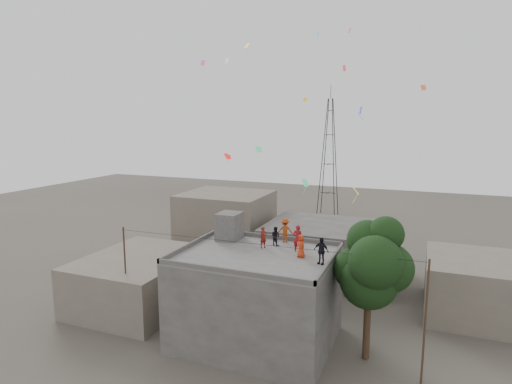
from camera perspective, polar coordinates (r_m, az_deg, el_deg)
ground at (r=30.82m, az=0.06°, el=-19.16°), size 140.00×140.00×0.00m
main_building at (r=29.47m, az=0.07°, el=-13.96°), size 10.00×8.00×6.10m
parapet at (r=28.35m, az=0.07°, el=-8.02°), size 10.00×8.00×0.30m
stair_head_box at (r=31.65m, az=-3.58°, el=-4.56°), size 1.60×1.80×2.00m
neighbor_west at (r=36.62m, az=-15.22°, el=-11.26°), size 8.00×10.00×4.00m
neighbor_north at (r=41.76m, az=9.89°, el=-7.72°), size 12.00×9.00×5.00m
neighbor_northwest at (r=47.09m, az=-4.01°, el=-4.35°), size 9.00×8.00×7.00m
neighbor_east at (r=37.50m, az=27.09°, el=-11.18°), size 7.00×8.00×4.40m
tree at (r=27.25m, az=15.29°, el=-9.43°), size 4.90×4.60×9.10m
utility_line at (r=27.93m, az=0.06°, el=-13.60°), size 20.12×0.62×7.40m
transmission_tower at (r=66.83m, az=9.70°, el=4.52°), size 2.97×2.97×20.01m
person_red_adult at (r=28.92m, az=5.58°, el=-6.15°), size 0.71×0.51×1.80m
person_orange_child at (r=27.74m, az=6.01°, el=-7.18°), size 0.87×0.82×1.50m
person_dark_child at (r=30.22m, az=2.61°, el=-5.88°), size 0.78×0.70×1.33m
person_dark_adult at (r=26.63m, az=8.68°, el=-7.76°), size 1.05×0.65×1.67m
person_orange_adult at (r=30.94m, az=3.89°, el=-5.13°), size 1.28×0.99×1.75m
person_red_child at (r=29.56m, az=0.97°, el=-6.06°), size 0.59×0.65×1.50m
kites at (r=32.93m, az=5.36°, el=11.12°), size 17.59×13.36×12.52m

